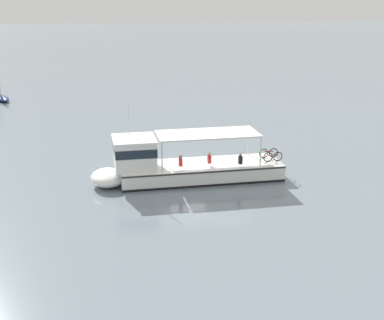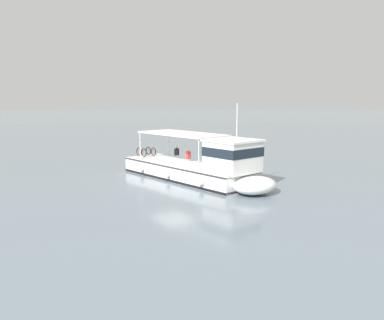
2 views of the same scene
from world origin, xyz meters
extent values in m
plane|color=slate|center=(0.00, 0.00, 0.00)|extent=(400.00, 400.00, 0.00)
cube|color=white|center=(-1.50, -0.72, 0.55)|extent=(3.98, 11.00, 1.10)
ellipsoid|color=white|center=(-1.95, 5.46, 0.55)|extent=(3.10, 2.41, 1.01)
cube|color=black|center=(-1.50, -0.72, 0.10)|extent=(4.02, 11.01, 0.16)
cube|color=#2D2D33|center=(-1.50, -0.72, 1.02)|extent=(4.04, 11.01, 0.10)
cube|color=white|center=(-1.82, 3.67, 2.05)|extent=(2.90, 2.79, 1.90)
cube|color=#19232D|center=(-1.82, 3.67, 2.38)|extent=(2.97, 2.84, 0.56)
cube|color=white|center=(-1.82, 3.67, 3.06)|extent=(3.07, 2.96, 0.12)
cube|color=white|center=(-1.46, -1.17, 3.15)|extent=(3.42, 6.90, 0.10)
cylinder|color=silver|center=(-3.06, 1.97, 2.10)|extent=(0.08, 0.08, 2.00)
cylinder|color=silver|center=(-0.34, 2.17, 2.10)|extent=(0.08, 0.08, 2.00)
cylinder|color=silver|center=(-2.58, -4.51, 2.10)|extent=(0.08, 0.08, 2.00)
cylinder|color=silver|center=(0.13, -4.31, 2.10)|extent=(0.08, 0.08, 2.00)
cylinder|color=silver|center=(-1.84, 3.96, 4.22)|extent=(0.06, 0.06, 2.20)
sphere|color=white|center=(0.03, 2.80, 0.50)|extent=(0.36, 0.36, 0.36)
sphere|color=white|center=(0.27, -0.49, 0.50)|extent=(0.36, 0.36, 0.36)
sphere|color=white|center=(0.50, -3.59, 0.50)|extent=(0.36, 0.36, 0.36)
torus|color=black|center=(-1.61, -5.29, 1.43)|extent=(0.11, 0.66, 0.66)
torus|color=black|center=(-1.56, -5.99, 1.43)|extent=(0.11, 0.66, 0.66)
cylinder|color=maroon|center=(-1.59, -5.64, 1.55)|extent=(0.11, 0.70, 0.06)
torus|color=black|center=(-0.72, -5.23, 1.43)|extent=(0.11, 0.66, 0.66)
torus|color=black|center=(-0.66, -5.93, 1.43)|extent=(0.11, 0.66, 0.66)
cylinder|color=maroon|center=(-0.69, -5.58, 1.55)|extent=(0.11, 0.70, 0.06)
cube|color=black|center=(-2.42, -3.21, 1.56)|extent=(0.34, 0.24, 0.52)
sphere|color=tan|center=(-2.42, -3.21, 1.93)|extent=(0.20, 0.20, 0.20)
cube|color=red|center=(-2.03, -1.21, 1.56)|extent=(0.34, 0.24, 0.52)
sphere|color=tan|center=(-2.03, -1.21, 1.93)|extent=(0.20, 0.20, 0.20)
cube|color=red|center=(-2.41, 0.73, 1.56)|extent=(0.34, 0.24, 0.52)
sphere|color=#9E7051|center=(-2.41, 0.73, 1.93)|extent=(0.20, 0.20, 0.20)
ellipsoid|color=navy|center=(29.12, 18.70, 0.30)|extent=(4.90, 3.49, 0.60)
camera|label=1|loc=(-35.31, 4.08, 12.01)|focal=50.15mm
camera|label=2|loc=(14.77, 21.39, 5.58)|focal=37.14mm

